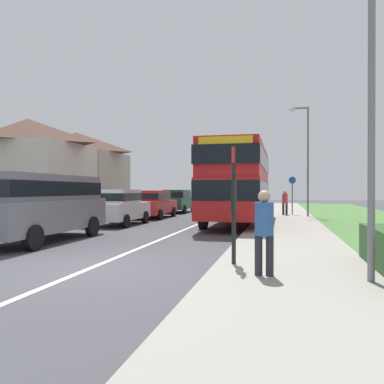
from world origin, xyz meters
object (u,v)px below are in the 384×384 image
Objects in this scene: pedestrian_at_stop at (264,229)px; pedestrian_walking_away at (285,201)px; cycle_route_sign at (292,194)px; parked_car_dark_green at (177,200)px; double_decker_bus at (239,180)px; bus_stop_sign at (234,196)px; street_lamp_mid at (306,154)px; street_lamp_near at (364,62)px; parked_car_white at (118,206)px; parked_car_red at (153,203)px; parked_van_grey at (40,202)px.

pedestrian_at_stop and pedestrian_walking_away have the same top height.
parked_car_dark_green is at bearing 163.90° from cycle_route_sign.
pedestrian_at_stop is 18.28m from cycle_route_sign.
double_decker_bus reaches higher than bus_stop_sign.
street_lamp_mid is (2.39, 15.75, 2.29)m from bus_stop_sign.
street_lamp_near is (1.67, -0.05, 2.87)m from pedestrian_at_stop.
pedestrian_at_stop is at bearing -54.03° from parked_car_white.
street_lamp_mid is (8.97, 6.76, 2.90)m from parked_car_white.
pedestrian_at_stop is at bearing -70.73° from parked_car_dark_green.
parked_car_dark_green reaches higher than parked_car_red.
parked_car_red is at bearing -89.67° from parked_car_dark_green.
street_lamp_near reaches higher than parked_van_grey.
pedestrian_at_stop is 0.64× the size of bus_stop_sign.
pedestrian_walking_away is (7.69, 2.82, 0.07)m from parked_car_red.
parked_car_dark_green is (0.09, 16.64, -0.37)m from parked_van_grey.
parked_car_white is at bearing -162.01° from double_decker_bus.
parked_van_grey is at bearing -125.58° from double_decker_bus.
parked_car_white reaches higher than pedestrian_walking_away.
parked_van_grey is 2.18× the size of cycle_route_sign.
street_lamp_near is (8.85, -14.94, 2.94)m from parked_car_red.
parked_van_grey reaches higher than pedestrian_walking_away.
parked_van_grey is 16.50m from cycle_route_sign.
pedestrian_walking_away is at bearing -20.62° from parked_car_dark_green.
double_decker_bus is 2.22× the size of parked_car_dark_green.
double_decker_bus is 1.79× the size of parked_van_grey.
bus_stop_sign reaches higher than parked_car_white.
street_lamp_near is at bearing -1.74° from pedestrian_at_stop.
double_decker_bus is at bearing -29.42° from parked_car_red.
parked_van_grey is at bearing 151.44° from pedestrian_at_stop.
pedestrian_walking_away is at bearing 141.65° from street_lamp_mid.
street_lamp_mid is at bearing 89.84° from street_lamp_near.
double_decker_bus is 1.49× the size of street_lamp_mid.
parked_car_red is at bearing 150.58° from double_decker_bus.
parked_car_dark_green is 1.75× the size of cycle_route_sign.
parked_car_red is 2.67× the size of pedestrian_walking_away.
parked_car_red is (0.08, 4.89, -0.02)m from parked_car_white.
pedestrian_at_stop is at bearing -28.56° from parked_van_grey.
cycle_route_sign is (0.46, 0.54, 0.45)m from pedestrian_walking_away.
parked_car_red is at bearing 89.07° from parked_car_white.
parked_car_white is 10.95m from pedestrian_walking_away.
parked_van_grey is 0.83× the size of street_lamp_mid.
street_lamp_mid reaches higher than parked_car_red.
bus_stop_sign is 1.03× the size of cycle_route_sign.
bus_stop_sign is (1.03, -10.79, -0.60)m from double_decker_bus.
pedestrian_walking_away is 18.03m from street_lamp_near.
bus_stop_sign is at bearing 155.67° from street_lamp_near.
bus_stop_sign is 16.09m from street_lamp_mid.
parked_car_white is 11.16m from bus_stop_sign.
street_lamp_near reaches higher than bus_stop_sign.
parked_car_red is 2.67× the size of pedestrian_at_stop.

